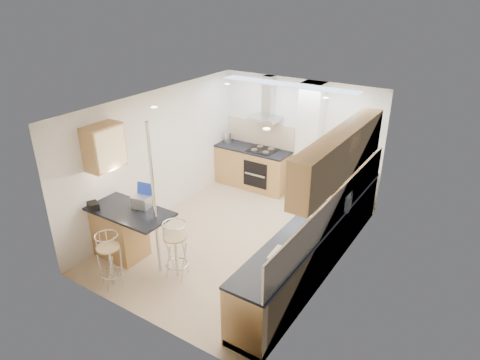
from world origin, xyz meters
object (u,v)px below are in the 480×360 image
Objects in this scene: microwave at (341,198)px; bread_bin at (282,260)px; bar_stool_near at (110,260)px; laptop at (141,202)px; bar_stool_end at (176,250)px.

microwave is 1.98m from bread_bin.
bar_stool_near is at bearing 124.12° from microwave.
microwave is 3.23m from laptop.
microwave is 0.56× the size of bar_stool_near.
microwave is at bearing 49.07° from bar_stool_near.
laptop is (-2.67, -1.83, -0.02)m from microwave.
microwave is 2.77m from bar_stool_end.
bar_stool_end is (0.70, 0.70, 0.03)m from bar_stool_near.
bar_stool_end is at bearing 48.08° from bar_stool_near.
bar_stool_near is 2.68m from bread_bin.
bread_bin is (2.62, -0.15, -0.03)m from laptop.
bread_bin is at bearing 166.80° from microwave.
bread_bin is at bearing -36.19° from bar_stool_end.
microwave reaches higher than bread_bin.
bar_stool_near is (0.10, -0.84, -0.59)m from laptop.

